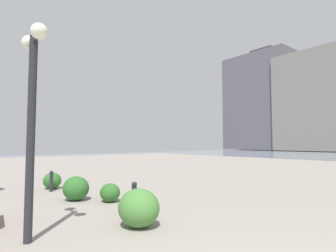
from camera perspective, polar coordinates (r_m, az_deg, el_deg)
building_annex at (r=71.11m, az=29.22°, el=4.43°), size 16.95×11.81×22.12m
building_highrise at (r=80.24m, az=19.94°, el=4.56°), size 17.93×15.81×27.62m
lamppost at (r=5.41m, az=-26.59°, el=5.39°), size 0.98×0.28×3.75m
bollard_near at (r=6.78m, az=-7.10°, el=-14.64°), size 0.13×0.13×0.79m
bollard_mid at (r=10.64m, az=-23.26°, el=-10.47°), size 0.13×0.13×0.74m
shrub_low at (r=8.34m, az=-12.06°, el=-13.49°), size 0.63×0.57×0.53m
shrub_round at (r=5.84m, az=-6.13°, el=-16.68°), size 0.91×0.82×0.78m
shrub_wide at (r=11.28m, az=-23.09°, el=-10.49°), size 0.71×0.64×0.60m
shrub_tall at (r=8.81m, az=-18.73°, el=-12.26°), size 0.84×0.75×0.71m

